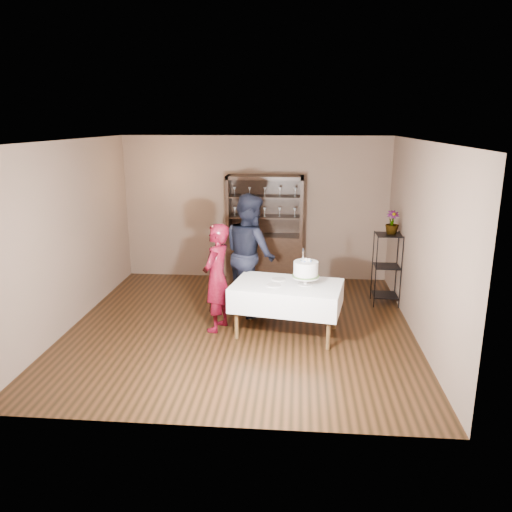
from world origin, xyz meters
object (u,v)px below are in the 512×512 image
object	(u,v)px
cake	(306,270)
man	(250,254)
cake_table	(287,296)
plant_etagere	(387,266)
china_hutch	(265,247)
woman	(217,278)
potted_plant	(392,222)

from	to	relation	value
cake	man	bearing A→B (deg)	135.06
cake_table	plant_etagere	bearing A→B (deg)	40.44
plant_etagere	man	bearing A→B (deg)	-166.88
china_hutch	plant_etagere	size ratio (longest dim) A/B	1.67
plant_etagere	woman	size ratio (longest dim) A/B	0.76
china_hutch	cake	size ratio (longest dim) A/B	3.81
woman	man	distance (m)	0.89
cake_table	potted_plant	xyz separation A→B (m)	(1.64, 1.39, 0.80)
cake_table	potted_plant	size ratio (longest dim) A/B	4.33
china_hutch	plant_etagere	distance (m)	2.33
cake_table	cake	size ratio (longest dim) A/B	3.13
cake_table	cake	xyz separation A→B (m)	(0.25, -0.01, 0.39)
plant_etagere	cake_table	size ratio (longest dim) A/B	0.73
cake	woman	bearing A→B (deg)	176.28
plant_etagere	potted_plant	size ratio (longest dim) A/B	3.16
cake_table	man	distance (m)	1.11
woman	potted_plant	size ratio (longest dim) A/B	4.16
china_hutch	cake	xyz separation A→B (m)	(0.73, -2.42, 0.29)
man	cake_table	bearing A→B (deg)	-176.86
potted_plant	woman	bearing A→B (deg)	-153.67
woman	potted_plant	world-z (taller)	woman
plant_etagere	cake_table	world-z (taller)	plant_etagere
potted_plant	plant_etagere	bearing A→B (deg)	-150.81
china_hutch	man	xyz separation A→B (m)	(-0.12, -1.57, 0.28)
china_hutch	man	bearing A→B (deg)	-94.52
cake_table	woman	xyz separation A→B (m)	(-1.01, 0.08, 0.22)
plant_etagere	cake	bearing A→B (deg)	-134.46
china_hutch	plant_etagere	xyz separation A→B (m)	(2.08, -1.05, -0.01)
plant_etagere	potted_plant	world-z (taller)	potted_plant
plant_etagere	man	xyz separation A→B (m)	(-2.20, -0.51, 0.30)
china_hutch	potted_plant	world-z (taller)	china_hutch
china_hutch	cake	bearing A→B (deg)	-73.12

